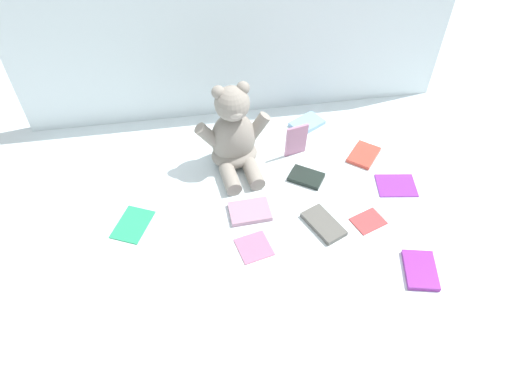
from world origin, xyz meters
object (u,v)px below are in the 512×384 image
(book_case_2, at_px, (307,123))
(book_case_9, at_px, (296,140))
(book_case_10, at_px, (250,211))
(book_case_5, at_px, (420,270))
(book_case_3, at_px, (364,155))
(book_case_4, at_px, (396,185))
(book_case_0, at_px, (306,177))
(book_case_6, at_px, (254,247))
(teddy_bear, at_px, (234,137))
(book_case_1, at_px, (324,224))
(book_case_7, at_px, (133,224))
(book_case_8, at_px, (368,221))

(book_case_2, distance_m, book_case_9, 0.17)
(book_case_2, relative_size, book_case_10, 0.93)
(book_case_10, bearing_deg, book_case_5, 53.82)
(book_case_3, height_order, book_case_4, book_case_3)
(book_case_0, distance_m, book_case_6, 0.33)
(book_case_9, bearing_deg, book_case_4, -47.56)
(teddy_bear, distance_m, book_case_10, 0.25)
(book_case_2, bearing_deg, book_case_4, -178.26)
(book_case_1, bearing_deg, book_case_5, 113.99)
(teddy_bear, xyz_separation_m, book_case_9, (0.21, 0.01, -0.05))
(book_case_7, bearing_deg, book_case_1, -164.19)
(book_case_7, bearing_deg, book_case_10, -156.30)
(book_case_9, bearing_deg, book_case_3, -24.70)
(teddy_bear, bearing_deg, book_case_2, 20.98)
(book_case_4, distance_m, book_case_5, 0.33)
(teddy_bear, height_order, book_case_3, teddy_bear)
(book_case_3, distance_m, book_case_10, 0.47)
(book_case_1, distance_m, book_case_3, 0.35)
(book_case_10, bearing_deg, book_case_9, 138.12)
(book_case_0, bearing_deg, book_case_4, -71.67)
(teddy_bear, height_order, book_case_4, teddy_bear)
(book_case_2, height_order, book_case_7, book_case_2)
(teddy_bear, bearing_deg, book_case_4, -28.67)
(book_case_6, distance_m, book_case_7, 0.37)
(book_case_6, height_order, book_case_7, same)
(teddy_bear, distance_m, book_case_5, 0.69)
(book_case_0, height_order, book_case_3, book_case_0)
(book_case_3, height_order, book_case_10, book_case_10)
(book_case_5, bearing_deg, book_case_6, 173.78)
(teddy_bear, height_order, book_case_2, teddy_bear)
(book_case_10, bearing_deg, book_case_3, 111.42)
(book_case_3, bearing_deg, book_case_6, 76.36)
(book_case_1, bearing_deg, book_case_3, -151.93)
(book_case_0, distance_m, book_case_5, 0.46)
(book_case_5, xyz_separation_m, book_case_9, (-0.24, 0.52, 0.05))
(book_case_3, bearing_deg, book_case_0, 58.37)
(book_case_0, distance_m, book_case_1, 0.20)
(book_case_8, bearing_deg, book_case_9, -175.68)
(book_case_2, height_order, book_case_9, book_case_9)
(book_case_0, relative_size, book_case_7, 0.82)
(book_case_1, xyz_separation_m, book_case_7, (-0.56, 0.09, -0.00))
(book_case_8, bearing_deg, book_case_4, 112.76)
(teddy_bear, height_order, book_case_0, teddy_bear)
(teddy_bear, relative_size, book_case_0, 2.83)
(book_case_3, relative_size, book_case_9, 0.93)
(book_case_0, height_order, book_case_6, book_case_0)
(book_case_0, height_order, book_case_10, same)
(book_case_8, bearing_deg, book_case_10, -125.08)
(book_case_3, relative_size, book_case_6, 1.22)
(book_case_6, distance_m, book_case_9, 0.43)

